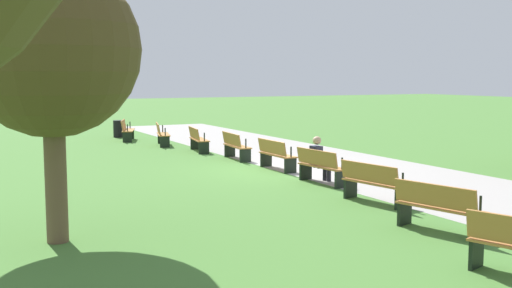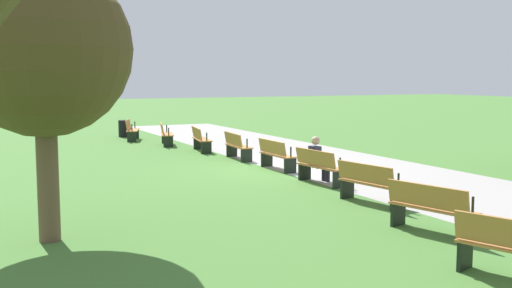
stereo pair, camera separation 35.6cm
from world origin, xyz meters
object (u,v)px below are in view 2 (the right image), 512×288
bench_1 (165,134)px  bench_5 (319,166)px  trash_bin (124,129)px  bench_6 (369,183)px  bench_2 (200,139)px  bench_4 (276,154)px  bench_0 (131,130)px  person_seated (318,158)px  bench_7 (431,208)px  bench_3 (237,146)px  tree_1 (43,50)px

bench_1 → bench_5: same height
trash_bin → bench_6: bearing=4.1°
bench_2 → bench_4: (5.17, 0.43, 0.00)m
bench_0 → bench_4: size_ratio=1.04×
bench_5 → person_seated: 0.34m
bench_0 → bench_7: bearing=21.5°
bench_7 → person_seated: person_seated is taller
bench_7 → person_seated: (-5.39, 0.98, 0.17)m
bench_7 → person_seated: 5.48m
bench_0 → bench_1: 2.59m
bench_2 → bench_3: bearing=16.7°
bench_2 → bench_5: 7.77m
bench_4 → trash_bin: 11.94m
tree_1 → bench_1: bearing=155.1°
bench_0 → person_seated: (12.52, 1.72, 0.17)m
bench_3 → bench_2: bearing=-168.1°
tree_1 → bench_7: bearing=68.4°
bench_1 → bench_4: same height
bench_2 → person_seated: bearing=12.9°
bench_1 → tree_1: tree_1 is taller
bench_7 → bench_0: bearing=168.0°
bench_3 → bench_5: 5.19m
bench_1 → bench_7: 15.42m
bench_4 → bench_0: bearing=-170.5°
bench_0 → person_seated: size_ratio=1.39×
bench_1 → trash_bin: (-4.12, -0.69, -0.08)m
bench_1 → person_seated: size_ratio=1.39×
bench_6 → bench_1: bearing=172.8°
bench_1 → bench_5: bearing=19.1°
trash_bin → person_seated: bearing=6.7°
bench_4 → bench_6: bearing=-4.8°
bench_3 → bench_5: size_ratio=1.00×
bench_7 → bench_6: bearing=153.7°
bench_5 → trash_bin: size_ratio=2.13×
bench_6 → bench_7: bearing=-21.5°
bench_5 → bench_0: bearing=-177.6°
bench_6 → trash_bin: 17.04m
bench_5 → person_seated: person_seated is taller
bench_0 → bench_3: (7.60, 1.60, 0.00)m
trash_bin → bench_1: bearing=9.5°
bench_4 → bench_5: size_ratio=0.98×
bench_0 → bench_7: same height
bench_5 → tree_1: (2.73, -6.90, 2.68)m
bench_1 → bench_5: size_ratio=1.02×
bench_2 → tree_1: tree_1 is taller
bench_2 → bench_6: same height
bench_3 → bench_1: bearing=-165.7°
bench_0 → person_seated: 12.63m
tree_1 → bench_0: bearing=161.2°
bench_2 → bench_5: (7.76, 0.32, 0.00)m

